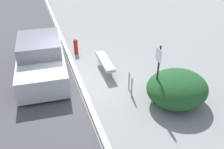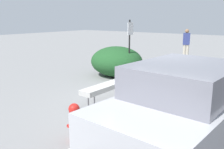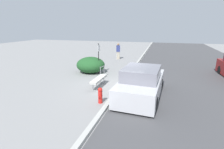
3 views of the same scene
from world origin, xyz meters
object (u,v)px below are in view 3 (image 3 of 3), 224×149
Objects in this scene: fire_hydrant at (100,95)px; pedestrian at (118,51)px; sign_post at (99,56)px; parked_car_near at (141,83)px; bench at (99,79)px; bike_rack at (102,71)px.

pedestrian is at bearing 9.89° from fire_hydrant.
sign_post is 5.04m from parked_car_near.
pedestrian is 0.38× the size of parked_car_near.
sign_post is at bearing 21.03° from bench.
sign_post is at bearing 49.82° from parked_car_near.
sign_post reaches higher than fire_hydrant.
bench is 0.39× the size of parked_car_near.
sign_post is 1.34× the size of pedestrian.
bench is 2.70m from parked_car_near.
sign_post reaches higher than pedestrian.
bike_rack is 4.15m from fire_hydrant.
bench is 2.15× the size of bike_rack.
sign_post is 6.32m from pedestrian.
fire_hydrant is (-2.09, -0.85, -0.07)m from bench.
pedestrian reaches higher than fire_hydrant.
pedestrian reaches higher than parked_car_near.
bike_rack is 0.18× the size of parked_car_near.
fire_hydrant is (-4.84, -1.85, -0.98)m from sign_post.
parked_car_near is at bearing -52.01° from fire_hydrant.
bike_rack is 1.08× the size of fire_hydrant.
pedestrian is at bearing 24.58° from parked_car_near.
pedestrian is 10.45m from parked_car_near.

